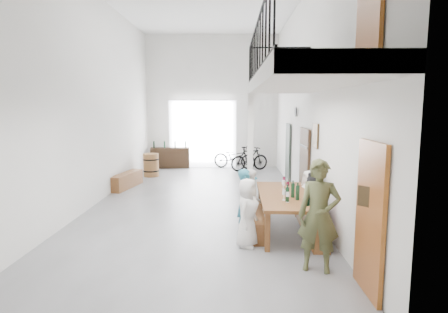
{
  "coord_description": "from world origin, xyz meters",
  "views": [
    {
      "loc": [
        0.83,
        -9.83,
        2.55
      ],
      "look_at": [
        0.64,
        -0.5,
        1.3
      ],
      "focal_mm": 30.0,
      "sensor_mm": 36.0,
      "label": 1
    }
  ],
  "objects_px": {
    "bench_inner": "(256,221)",
    "oak_barrel": "(151,165)",
    "bicycle_near": "(234,157)",
    "serving_counter": "(170,158)",
    "host_standing": "(319,216)",
    "tasting_table": "(285,198)",
    "side_bench": "(126,180)"
  },
  "relations": [
    {
      "from": "side_bench",
      "to": "bicycle_near",
      "type": "bearing_deg",
      "value": 47.72
    },
    {
      "from": "serving_counter",
      "to": "host_standing",
      "type": "relative_size",
      "value": 0.91
    },
    {
      "from": "bench_inner",
      "to": "tasting_table",
      "type": "bearing_deg",
      "value": -4.27
    },
    {
      "from": "side_bench",
      "to": "bicycle_near",
      "type": "relative_size",
      "value": 0.92
    },
    {
      "from": "bench_inner",
      "to": "oak_barrel",
      "type": "relative_size",
      "value": 2.1
    },
    {
      "from": "bench_inner",
      "to": "serving_counter",
      "type": "height_order",
      "value": "serving_counter"
    },
    {
      "from": "oak_barrel",
      "to": "bench_inner",
      "type": "bearing_deg",
      "value": -60.09
    },
    {
      "from": "bench_inner",
      "to": "host_standing",
      "type": "xyz_separation_m",
      "value": [
        0.84,
        -1.86,
        0.68
      ]
    },
    {
      "from": "host_standing",
      "to": "bicycle_near",
      "type": "bearing_deg",
      "value": 112.68
    },
    {
      "from": "bicycle_near",
      "to": "bench_inner",
      "type": "bearing_deg",
      "value": -156.53
    },
    {
      "from": "bench_inner",
      "to": "oak_barrel",
      "type": "bearing_deg",
      "value": 119.87
    },
    {
      "from": "oak_barrel",
      "to": "bicycle_near",
      "type": "bearing_deg",
      "value": 30.76
    },
    {
      "from": "oak_barrel",
      "to": "tasting_table",
      "type": "bearing_deg",
      "value": -56.33
    },
    {
      "from": "bicycle_near",
      "to": "oak_barrel",
      "type": "bearing_deg",
      "value": 141.37
    },
    {
      "from": "tasting_table",
      "to": "oak_barrel",
      "type": "xyz_separation_m",
      "value": [
        -4.05,
        6.08,
        -0.28
      ]
    },
    {
      "from": "tasting_table",
      "to": "bicycle_near",
      "type": "bearing_deg",
      "value": 98.03
    },
    {
      "from": "side_bench",
      "to": "oak_barrel",
      "type": "xyz_separation_m",
      "value": [
        0.37,
        1.96,
        0.19
      ]
    },
    {
      "from": "side_bench",
      "to": "oak_barrel",
      "type": "relative_size",
      "value": 1.97
    },
    {
      "from": "serving_counter",
      "to": "bench_inner",
      "type": "bearing_deg",
      "value": -75.15
    },
    {
      "from": "oak_barrel",
      "to": "serving_counter",
      "type": "height_order",
      "value": "serving_counter"
    },
    {
      "from": "bench_inner",
      "to": "host_standing",
      "type": "height_order",
      "value": "host_standing"
    },
    {
      "from": "bench_inner",
      "to": "bicycle_near",
      "type": "height_order",
      "value": "bicycle_near"
    },
    {
      "from": "host_standing",
      "to": "bicycle_near",
      "type": "distance_m",
      "value": 9.82
    },
    {
      "from": "serving_counter",
      "to": "host_standing",
      "type": "xyz_separation_m",
      "value": [
        3.93,
        -9.85,
        0.46
      ]
    },
    {
      "from": "oak_barrel",
      "to": "serving_counter",
      "type": "distance_m",
      "value": 2.0
    },
    {
      "from": "serving_counter",
      "to": "bicycle_near",
      "type": "xyz_separation_m",
      "value": [
        2.7,
        -0.12,
        0.05
      ]
    },
    {
      "from": "bench_inner",
      "to": "serving_counter",
      "type": "distance_m",
      "value": 8.58
    },
    {
      "from": "side_bench",
      "to": "host_standing",
      "type": "height_order",
      "value": "host_standing"
    },
    {
      "from": "side_bench",
      "to": "oak_barrel",
      "type": "bearing_deg",
      "value": 79.42
    },
    {
      "from": "bench_inner",
      "to": "side_bench",
      "type": "bearing_deg",
      "value": 133.2
    },
    {
      "from": "tasting_table",
      "to": "host_standing",
      "type": "relative_size",
      "value": 1.43
    },
    {
      "from": "bench_inner",
      "to": "serving_counter",
      "type": "xyz_separation_m",
      "value": [
        -3.09,
        8.0,
        0.22
      ]
    }
  ]
}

